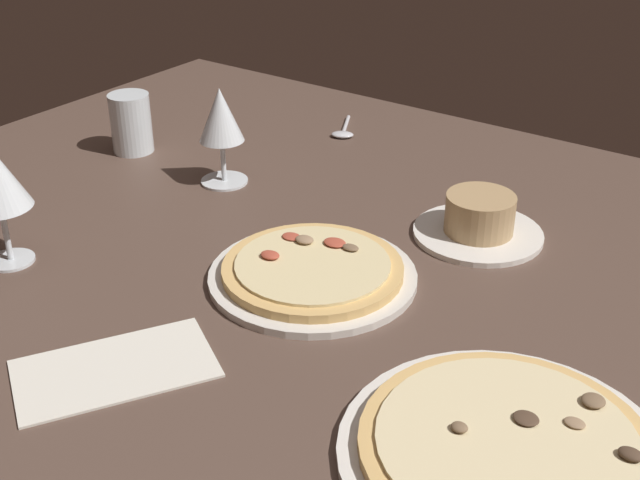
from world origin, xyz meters
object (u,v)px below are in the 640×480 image
at_px(water_glass, 131,126).
at_px(paper_menu, 115,369).
at_px(ramekin_on_saucer, 479,220).
at_px(spoon, 343,132).
at_px(pizza_side, 507,449).
at_px(pizza_main, 313,272).
at_px(wine_glass_near, 221,119).

distance_m(water_glass, paper_menu, 0.63).
height_order(ramekin_on_saucer, spoon, ramekin_on_saucer).
bearing_deg(ramekin_on_saucer, paper_menu, -109.81).
xyz_separation_m(pizza_side, ramekin_on_saucer, (-0.22, 0.39, 0.01)).
bearing_deg(pizza_side, pizza_main, 155.07).
height_order(pizza_main, paper_menu, pizza_main).
height_order(pizza_main, water_glass, water_glass).
bearing_deg(spoon, wine_glass_near, -97.48).
bearing_deg(pizza_side, ramekin_on_saucer, 119.42).
bearing_deg(pizza_main, pizza_side, -24.93).
bearing_deg(ramekin_on_saucer, spoon, 150.20).
bearing_deg(ramekin_on_saucer, pizza_side, -60.58).
height_order(pizza_main, wine_glass_near, wine_glass_near).
bearing_deg(water_glass, wine_glass_near, -1.95).
distance_m(wine_glass_near, paper_menu, 0.50).
distance_m(pizza_main, paper_menu, 0.28).
distance_m(pizza_side, paper_menu, 0.42).
bearing_deg(paper_menu, spoon, 135.80).
bearing_deg(pizza_main, ramekin_on_saucer, 62.70).
relative_size(pizza_main, paper_menu, 1.26).
distance_m(ramekin_on_saucer, spoon, 0.43).
bearing_deg(pizza_main, wine_glass_near, 151.04).
distance_m(pizza_side, spoon, 0.84).
bearing_deg(wine_glass_near, pizza_main, -28.96).
relative_size(water_glass, paper_menu, 0.48).
bearing_deg(water_glass, pizza_side, -21.10).
height_order(pizza_main, spoon, pizza_main).
height_order(wine_glass_near, spoon, wine_glass_near).
distance_m(pizza_side, water_glass, 0.90).
bearing_deg(water_glass, paper_menu, -45.19).
distance_m(pizza_main, water_glass, 0.53).
bearing_deg(pizza_main, spoon, 119.76).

